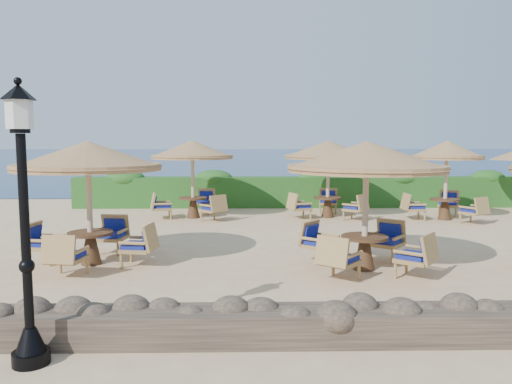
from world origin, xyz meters
The scene contains 10 objects.
ground centered at (0.00, 0.00, 0.00)m, with size 120.00×120.00×0.00m, color #D9B88A.
sea centered at (0.00, 70.00, 0.00)m, with size 160.00×160.00×0.00m, color navy.
hedge centered at (0.00, 7.20, 0.60)m, with size 18.00×0.90×1.20m, color #1C4D18.
stone_wall centered at (0.00, -6.20, 0.22)m, with size 15.00×0.65×0.44m, color brown.
lamp_post centered at (-4.80, -6.80, 1.55)m, with size 0.44×0.44×3.31m.
cafe_set_0 centered at (-5.57, -1.96, 1.90)m, with size 3.14×3.14×2.65m.
cafe_set_1 centered at (0.23, -2.53, 1.93)m, with size 3.26×3.26×2.65m.
cafe_set_3 centered at (-4.04, 4.45, 1.91)m, with size 2.85×2.85×2.65m.
cafe_set_4 centered at (0.61, 4.47, 1.96)m, with size 3.01×3.01×2.65m.
cafe_set_5 centered at (4.47, 3.88, 1.79)m, with size 2.59×2.77×2.65m.
Camera 1 is at (-2.22, -12.59, 2.68)m, focal length 35.00 mm.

